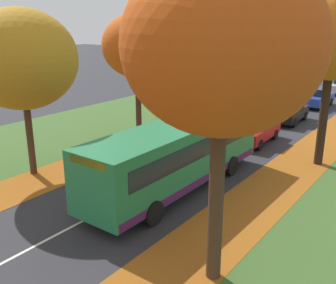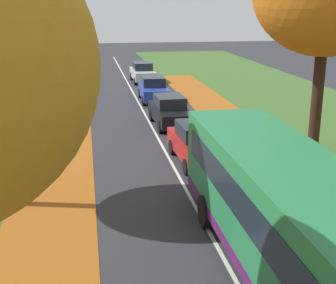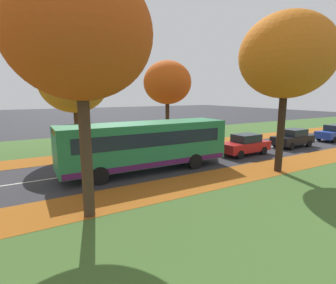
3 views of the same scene
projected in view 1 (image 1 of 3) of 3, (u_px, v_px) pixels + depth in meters
grass_verge_left at (127, 119)px, 29.88m from camera, size 12.00×90.00×0.01m
leaf_litter_left at (117, 151)px, 22.68m from camera, size 2.80×60.00×0.00m
leaf_litter_right at (267, 191)px, 17.47m from camera, size 2.80×60.00×0.00m
road_centre_line at (236, 141)px, 24.68m from camera, size 0.12×80.00×0.01m
tree_left_near at (21, 60)px, 17.86m from camera, size 5.12×5.12×7.88m
tree_left_mid at (137, 46)px, 24.24m from camera, size 4.38×4.38×7.71m
tree_right_near at (222, 46)px, 9.74m from camera, size 5.13×5.13×9.05m
tree_right_mid at (334, 30)px, 18.76m from camera, size 5.36×5.36×9.26m
bus at (177, 153)px, 17.30m from camera, size 2.73×10.42×2.98m
car_red_lead at (256, 129)px, 24.20m from camera, size 1.90×4.26×1.62m
car_black_following at (290, 111)px, 28.89m from camera, size 1.89×4.26×1.62m
car_blue_third_in_line at (318, 97)px, 33.99m from camera, size 1.88×4.25×1.62m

